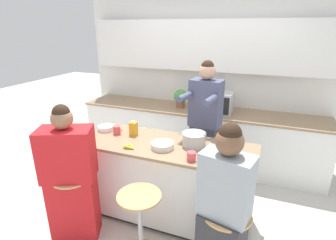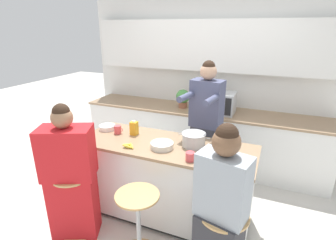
{
  "view_description": "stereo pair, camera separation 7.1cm",
  "coord_description": "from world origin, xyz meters",
  "px_view_note": "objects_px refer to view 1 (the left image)",
  "views": [
    {
      "loc": [
        0.94,
        -2.37,
        2.09
      ],
      "look_at": [
        0.0,
        0.07,
        1.16
      ],
      "focal_mm": 28.0,
      "sensor_mm": 36.0,
      "label": 1
    },
    {
      "loc": [
        1.01,
        -2.34,
        2.09
      ],
      "look_at": [
        0.0,
        0.07,
        1.16
      ],
      "focal_mm": 28.0,
      "sensor_mm": 36.0,
      "label": 2
    }
  ],
  "objects_px": {
    "person_cooking": "(204,132)",
    "microwave": "(216,102)",
    "bar_stool_center": "(140,222)",
    "juice_carton": "(134,128)",
    "person_wrapped_blanket": "(71,179)",
    "cooking_pot": "(194,139)",
    "person_seated_near": "(223,216)",
    "banana_bunch": "(129,146)",
    "fruit_bowl": "(106,128)",
    "bar_stool_leftmost": "(75,201)",
    "kitchen_island": "(166,180)",
    "coffee_cup_far": "(191,156)",
    "potted_plant": "(181,97)",
    "coffee_cup_near": "(117,130)"
  },
  "relations": [
    {
      "from": "cooking_pot",
      "to": "banana_bunch",
      "type": "height_order",
      "value": "cooking_pot"
    },
    {
      "from": "cooking_pot",
      "to": "potted_plant",
      "type": "height_order",
      "value": "potted_plant"
    },
    {
      "from": "person_seated_near",
      "to": "coffee_cup_far",
      "type": "xyz_separation_m",
      "value": [
        -0.38,
        0.38,
        0.27
      ]
    },
    {
      "from": "bar_stool_leftmost",
      "to": "bar_stool_center",
      "type": "relative_size",
      "value": 1.0
    },
    {
      "from": "person_wrapped_blanket",
      "to": "juice_carton",
      "type": "height_order",
      "value": "person_wrapped_blanket"
    },
    {
      "from": "person_wrapped_blanket",
      "to": "person_seated_near",
      "type": "distance_m",
      "value": 1.5
    },
    {
      "from": "banana_bunch",
      "to": "fruit_bowl",
      "type": "bearing_deg",
      "value": 145.75
    },
    {
      "from": "coffee_cup_near",
      "to": "cooking_pot",
      "type": "bearing_deg",
      "value": 0.94
    },
    {
      "from": "person_cooking",
      "to": "person_wrapped_blanket",
      "type": "relative_size",
      "value": 1.21
    },
    {
      "from": "person_seated_near",
      "to": "coffee_cup_near",
      "type": "xyz_separation_m",
      "value": [
        -1.37,
        0.69,
        0.28
      ]
    },
    {
      "from": "bar_stool_leftmost",
      "to": "fruit_bowl",
      "type": "bearing_deg",
      "value": 94.57
    },
    {
      "from": "person_seated_near",
      "to": "person_wrapped_blanket",
      "type": "bearing_deg",
      "value": -166.54
    },
    {
      "from": "bar_stool_center",
      "to": "person_cooking",
      "type": "distance_m",
      "value": 1.34
    },
    {
      "from": "bar_stool_center",
      "to": "juice_carton",
      "type": "height_order",
      "value": "juice_carton"
    },
    {
      "from": "person_seated_near",
      "to": "cooking_pot",
      "type": "relative_size",
      "value": 4.31
    },
    {
      "from": "person_cooking",
      "to": "coffee_cup_near",
      "type": "relative_size",
      "value": 15.02
    },
    {
      "from": "bar_stool_center",
      "to": "person_cooking",
      "type": "xyz_separation_m",
      "value": [
        0.28,
        1.22,
        0.48
      ]
    },
    {
      "from": "bar_stool_center",
      "to": "fruit_bowl",
      "type": "bearing_deg",
      "value": 137.48
    },
    {
      "from": "person_cooking",
      "to": "coffee_cup_far",
      "type": "relative_size",
      "value": 14.92
    },
    {
      "from": "coffee_cup_far",
      "to": "juice_carton",
      "type": "height_order",
      "value": "juice_carton"
    },
    {
      "from": "kitchen_island",
      "to": "bar_stool_center",
      "type": "height_order",
      "value": "kitchen_island"
    },
    {
      "from": "kitchen_island",
      "to": "bar_stool_leftmost",
      "type": "height_order",
      "value": "kitchen_island"
    },
    {
      "from": "bar_stool_center",
      "to": "microwave",
      "type": "bearing_deg",
      "value": 82.26
    },
    {
      "from": "coffee_cup_far",
      "to": "potted_plant",
      "type": "distance_m",
      "value": 1.77
    },
    {
      "from": "juice_carton",
      "to": "microwave",
      "type": "distance_m",
      "value": 1.43
    },
    {
      "from": "coffee_cup_near",
      "to": "person_seated_near",
      "type": "bearing_deg",
      "value": -26.54
    },
    {
      "from": "bar_stool_center",
      "to": "coffee_cup_near",
      "type": "height_order",
      "value": "coffee_cup_near"
    },
    {
      "from": "fruit_bowl",
      "to": "coffee_cup_near",
      "type": "distance_m",
      "value": 0.2
    },
    {
      "from": "person_cooking",
      "to": "microwave",
      "type": "relative_size",
      "value": 3.72
    },
    {
      "from": "fruit_bowl",
      "to": "microwave",
      "type": "height_order",
      "value": "microwave"
    },
    {
      "from": "bar_stool_leftmost",
      "to": "coffee_cup_near",
      "type": "relative_size",
      "value": 5.95
    },
    {
      "from": "person_cooking",
      "to": "fruit_bowl",
      "type": "bearing_deg",
      "value": -149.52
    },
    {
      "from": "fruit_bowl",
      "to": "banana_bunch",
      "type": "relative_size",
      "value": 1.33
    },
    {
      "from": "person_seated_near",
      "to": "banana_bunch",
      "type": "relative_size",
      "value": 10.01
    },
    {
      "from": "kitchen_island",
      "to": "cooking_pot",
      "type": "bearing_deg",
      "value": 14.1
    },
    {
      "from": "person_seated_near",
      "to": "juice_carton",
      "type": "distance_m",
      "value": 1.42
    },
    {
      "from": "kitchen_island",
      "to": "coffee_cup_far",
      "type": "relative_size",
      "value": 16.38
    },
    {
      "from": "person_wrapped_blanket",
      "to": "coffee_cup_far",
      "type": "height_order",
      "value": "person_wrapped_blanket"
    },
    {
      "from": "bar_stool_leftmost",
      "to": "potted_plant",
      "type": "bearing_deg",
      "value": 76.93
    },
    {
      "from": "person_wrapped_blanket",
      "to": "cooking_pot",
      "type": "distance_m",
      "value": 1.3
    },
    {
      "from": "potted_plant",
      "to": "microwave",
      "type": "bearing_deg",
      "value": -4.5
    },
    {
      "from": "cooking_pot",
      "to": "coffee_cup_far",
      "type": "relative_size",
      "value": 2.91
    },
    {
      "from": "fruit_bowl",
      "to": "juice_carton",
      "type": "height_order",
      "value": "juice_carton"
    },
    {
      "from": "bar_stool_center",
      "to": "person_seated_near",
      "type": "height_order",
      "value": "person_seated_near"
    },
    {
      "from": "person_seated_near",
      "to": "fruit_bowl",
      "type": "distance_m",
      "value": 1.75
    },
    {
      "from": "bar_stool_leftmost",
      "to": "person_cooking",
      "type": "relative_size",
      "value": 0.4
    },
    {
      "from": "cooking_pot",
      "to": "microwave",
      "type": "xyz_separation_m",
      "value": [
        -0.02,
        1.28,
        0.07
      ]
    },
    {
      "from": "person_wrapped_blanket",
      "to": "coffee_cup_near",
      "type": "bearing_deg",
      "value": 55.07
    },
    {
      "from": "person_seated_near",
      "to": "coffee_cup_far",
      "type": "distance_m",
      "value": 0.6
    },
    {
      "from": "bar_stool_center",
      "to": "microwave",
      "type": "relative_size",
      "value": 1.47
    }
  ]
}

